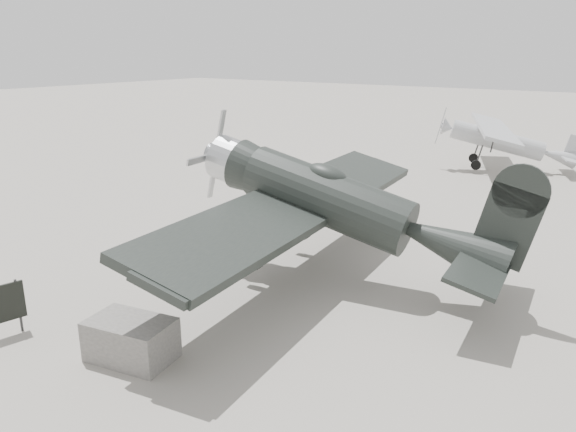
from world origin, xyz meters
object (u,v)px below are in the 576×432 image
object	(u,v)px
highwing_monoplane	(503,137)
sign_board	(4,304)
lowwing_monoplane	(342,205)
equipment_block	(131,340)

from	to	relation	value
highwing_monoplane	sign_board	distance (m)	24.71
sign_board	highwing_monoplane	bearing A→B (deg)	92.96
lowwing_monoplane	sign_board	bearing A→B (deg)	-129.56
lowwing_monoplane	equipment_block	world-z (taller)	lowwing_monoplane
lowwing_monoplane	sign_board	xyz separation A→B (m)	(-4.55, -6.94, -1.41)
highwing_monoplane	equipment_block	distance (m)	23.48
lowwing_monoplane	equipment_block	xyz separation A→B (m)	(-1.48, -6.01, -1.73)
equipment_block	sign_board	xyz separation A→B (m)	(-3.07, -0.93, 0.32)
lowwing_monoplane	highwing_monoplane	bearing A→B (deg)	85.11
highwing_monoplane	equipment_block	size ratio (longest dim) A/B	5.68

